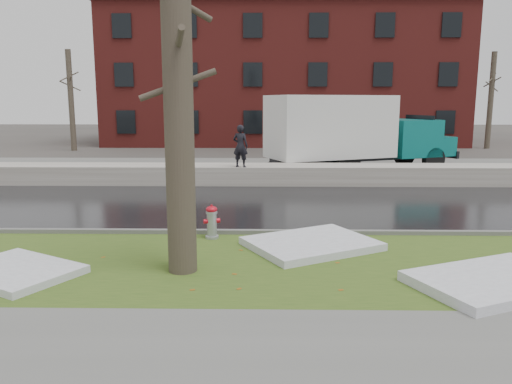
{
  "coord_description": "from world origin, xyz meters",
  "views": [
    {
      "loc": [
        0.64,
        -10.75,
        3.22
      ],
      "look_at": [
        0.42,
        1.42,
        1.0
      ],
      "focal_mm": 35.0,
      "sensor_mm": 36.0,
      "label": 1
    }
  ],
  "objects_px": {
    "fire_hydrant": "(212,220)",
    "worker": "(240,146)",
    "tree": "(178,89)",
    "box_truck": "(352,132)"
  },
  "relations": [
    {
      "from": "tree",
      "to": "box_truck",
      "type": "bearing_deg",
      "value": 68.2
    },
    {
      "from": "tree",
      "to": "worker",
      "type": "height_order",
      "value": "tree"
    },
    {
      "from": "fire_hydrant",
      "to": "tree",
      "type": "distance_m",
      "value": 3.77
    },
    {
      "from": "fire_hydrant",
      "to": "worker",
      "type": "distance_m",
      "value": 7.58
    },
    {
      "from": "tree",
      "to": "box_truck",
      "type": "distance_m",
      "value": 14.85
    },
    {
      "from": "worker",
      "to": "box_truck",
      "type": "bearing_deg",
      "value": -125.01
    },
    {
      "from": "fire_hydrant",
      "to": "tree",
      "type": "xyz_separation_m",
      "value": [
        -0.31,
        -2.3,
        2.97
      ]
    },
    {
      "from": "fire_hydrant",
      "to": "box_truck",
      "type": "xyz_separation_m",
      "value": [
        5.17,
        11.41,
        1.37
      ]
    },
    {
      "from": "fire_hydrant",
      "to": "worker",
      "type": "relative_size",
      "value": 0.5
    },
    {
      "from": "fire_hydrant",
      "to": "box_truck",
      "type": "bearing_deg",
      "value": 47.29
    }
  ]
}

